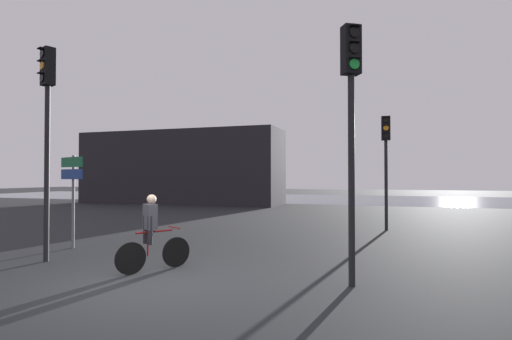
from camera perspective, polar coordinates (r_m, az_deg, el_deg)
The scene contains 8 objects.
ground_plane at distance 7.80m, azimuth -15.76°, elevation -15.75°, with size 120.00×120.00×0.00m, color black.
water_strip at distance 37.15m, azimuth 11.73°, elevation -4.07°, with size 80.00×16.00×0.01m, color slate.
distant_building at distance 30.71m, azimuth -10.75°, elevation 0.33°, with size 15.42×4.00×5.42m, color black.
traffic_light_near_right at distance 7.60m, azimuth 13.46°, elevation 8.93°, with size 0.40×0.42×4.77m.
traffic_light_near_left at distance 10.75m, azimuth -27.67°, elevation 7.08°, with size 0.39×0.41×5.06m.
traffic_light_far_right at distance 15.71m, azimuth 18.07°, elevation 2.64°, with size 0.33×0.35×4.27m.
direction_sign_post at distance 12.31m, azimuth -24.75°, elevation -1.83°, with size 1.05×0.38×2.60m.
cyclist at distance 8.81m, azimuth -14.68°, elevation -8.61°, with size 0.90×1.49×1.62m.
Camera 1 is at (4.21, -6.26, 1.99)m, focal length 28.00 mm.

